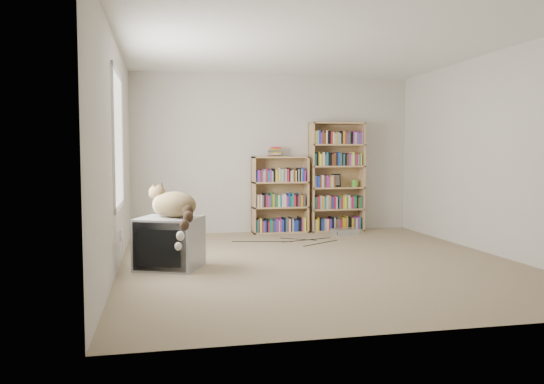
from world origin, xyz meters
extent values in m
cube|color=tan|center=(0.00, 0.00, 0.00)|extent=(4.50, 5.00, 0.01)
cube|color=beige|center=(0.00, 2.50, 1.25)|extent=(4.50, 0.02, 2.50)
cube|color=beige|center=(0.00, -2.50, 1.25)|extent=(4.50, 0.02, 2.50)
cube|color=beige|center=(-2.25, 0.00, 1.25)|extent=(0.02, 5.00, 2.50)
cube|color=beige|center=(2.25, 0.00, 1.25)|extent=(0.02, 5.00, 2.50)
cube|color=white|center=(0.00, 0.00, 2.50)|extent=(4.50, 5.00, 0.02)
cube|color=white|center=(-2.24, 0.20, 1.40)|extent=(0.02, 1.22, 1.52)
cube|color=gray|center=(-1.70, 0.00, 0.28)|extent=(0.81, 0.78, 0.56)
cube|color=black|center=(-1.81, -0.25, 0.28)|extent=(0.55, 0.25, 0.51)
cube|color=black|center=(-1.82, -0.27, 0.27)|extent=(0.44, 0.19, 0.39)
cube|color=black|center=(-1.65, 0.12, 0.27)|extent=(0.48, 0.44, 0.33)
ellipsoid|color=#362816|center=(-1.64, 0.00, 0.70)|extent=(0.61, 0.60, 0.28)
ellipsoid|color=#362816|center=(-1.54, -0.09, 0.69)|extent=(0.35, 0.35, 0.21)
ellipsoid|color=tan|center=(-1.78, 0.10, 0.69)|extent=(0.28, 0.28, 0.23)
ellipsoid|color=#362816|center=(-1.83, 0.16, 0.82)|extent=(0.25, 0.25, 0.17)
sphere|color=beige|center=(-1.88, 0.21, 0.79)|extent=(0.10, 0.10, 0.07)
cone|color=black|center=(-1.85, 0.13, 0.90)|extent=(0.10, 0.11, 0.09)
cone|color=black|center=(-1.79, 0.20, 0.90)|extent=(0.10, 0.11, 0.09)
cube|color=tan|center=(0.57, 2.34, 0.88)|extent=(0.02, 0.30, 1.76)
cube|color=tan|center=(1.43, 2.34, 0.88)|extent=(0.02, 0.30, 1.76)
cube|color=tan|center=(1.00, 2.48, 0.88)|extent=(0.88, 0.03, 1.76)
cube|color=tan|center=(1.00, 2.34, 1.74)|extent=(0.88, 0.30, 0.02)
cube|color=tan|center=(1.00, 2.34, 0.01)|extent=(0.88, 0.30, 0.03)
cube|color=tan|center=(1.00, 2.34, 0.36)|extent=(0.88, 0.30, 0.03)
cube|color=tan|center=(1.00, 2.34, 0.71)|extent=(0.88, 0.30, 0.02)
cube|color=tan|center=(1.00, 2.34, 1.05)|extent=(0.88, 0.30, 0.02)
cube|color=tan|center=(1.00, 2.34, 1.40)|extent=(0.88, 0.30, 0.02)
cube|color=#BC1935|center=(1.00, 2.34, 0.12)|extent=(0.80, 0.24, 0.19)
cube|color=#1B34B2|center=(1.00, 2.34, 0.47)|extent=(0.80, 0.24, 0.19)
cube|color=#157A3A|center=(1.00, 2.34, 0.81)|extent=(0.80, 0.24, 0.19)
cube|color=beige|center=(1.00, 2.34, 1.16)|extent=(0.80, 0.24, 0.19)
cube|color=black|center=(1.00, 2.34, 1.51)|extent=(0.80, 0.24, 0.19)
cube|color=tan|center=(-0.37, 2.34, 0.61)|extent=(0.03, 0.30, 1.21)
cube|color=tan|center=(0.49, 2.34, 0.61)|extent=(0.03, 0.30, 1.21)
cube|color=tan|center=(0.06, 2.48, 0.61)|extent=(0.88, 0.03, 1.21)
cube|color=tan|center=(0.06, 2.34, 1.20)|extent=(0.88, 0.30, 0.02)
cube|color=tan|center=(0.06, 2.34, 0.01)|extent=(0.88, 0.30, 0.03)
cube|color=tan|center=(0.06, 2.34, 0.41)|extent=(0.88, 0.30, 0.03)
cube|color=tan|center=(0.06, 2.34, 0.80)|extent=(0.88, 0.30, 0.02)
cube|color=#BC1935|center=(0.06, 2.34, 0.12)|extent=(0.80, 0.24, 0.19)
cube|color=#1B34B2|center=(0.06, 2.34, 0.52)|extent=(0.80, 0.24, 0.19)
cube|color=#157A3A|center=(0.06, 2.34, 0.91)|extent=(0.80, 0.24, 0.19)
cube|color=#BC1935|center=(-0.01, 2.38, 1.29)|extent=(0.18, 0.23, 0.15)
cylinder|color=#52B233|center=(1.31, 2.34, 0.77)|extent=(0.10, 0.10, 0.11)
cube|color=black|center=(1.02, 2.44, 0.82)|extent=(0.16, 0.05, 0.21)
cube|color=#AEAEB3|center=(1.01, 1.95, 0.04)|extent=(0.41, 0.32, 0.09)
cube|color=silver|center=(-2.24, 0.35, 0.32)|extent=(0.01, 0.08, 0.13)
camera|label=1|loc=(-1.78, -5.84, 1.24)|focal=35.00mm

